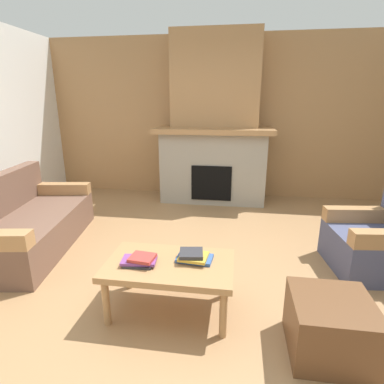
{
  "coord_description": "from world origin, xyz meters",
  "views": [
    {
      "loc": [
        0.4,
        -2.5,
        1.65
      ],
      "look_at": [
        -0.09,
        0.75,
        0.67
      ],
      "focal_mm": 28.68,
      "sensor_mm": 36.0,
      "label": 1
    }
  ],
  "objects": [
    {
      "name": "ottoman",
      "position": [
        1.06,
        -0.68,
        0.2
      ],
      "size": [
        0.52,
        0.52,
        0.4
      ],
      "primitive_type": "cube",
      "color": "brown",
      "rests_on": "ground"
    },
    {
      "name": "armchair",
      "position": [
        1.81,
        0.52,
        0.29
      ],
      "size": [
        0.84,
        0.84,
        0.85
      ],
      "color": "#474C6B",
      "rests_on": "ground"
    },
    {
      "name": "couch",
      "position": [
        -1.97,
        0.45,
        0.29
      ],
      "size": [
        1.11,
        1.91,
        0.85
      ],
      "color": "brown",
      "rests_on": "ground"
    },
    {
      "name": "coffee_table",
      "position": [
        -0.1,
        -0.4,
        0.38
      ],
      "size": [
        1.0,
        0.6,
        0.43
      ],
      "color": "#A87A4C",
      "rests_on": "ground"
    },
    {
      "name": "book_stack_near_edge",
      "position": [
        -0.32,
        -0.46,
        0.46
      ],
      "size": [
        0.28,
        0.19,
        0.07
      ],
      "color": "#2D2D33",
      "rests_on": "coffee_table"
    },
    {
      "name": "wall_back_wood_panel",
      "position": [
        0.0,
        3.0,
        1.35
      ],
      "size": [
        6.0,
        0.12,
        2.7
      ],
      "primitive_type": "cube",
      "color": "#A87A4C",
      "rests_on": "ground"
    },
    {
      "name": "book_stack_center",
      "position": [
        0.08,
        -0.34,
        0.46
      ],
      "size": [
        0.29,
        0.22,
        0.08
      ],
      "color": "#335699",
      "rests_on": "coffee_table"
    },
    {
      "name": "ground",
      "position": [
        0.0,
        0.0,
        0.0
      ],
      "size": [
        9.0,
        9.0,
        0.0
      ],
      "primitive_type": "plane",
      "color": "#9E754C"
    },
    {
      "name": "fireplace",
      "position": [
        0.0,
        2.62,
        1.16
      ],
      "size": [
        1.9,
        0.82,
        2.7
      ],
      "color": "gray",
      "rests_on": "ground"
    }
  ]
}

